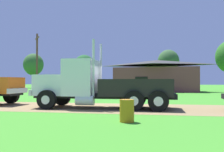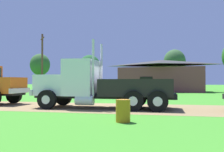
# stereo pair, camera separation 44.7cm
# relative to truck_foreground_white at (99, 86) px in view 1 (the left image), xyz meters

# --- Properties ---
(ground_plane) EXTENTS (200.00, 200.00, 0.00)m
(ground_plane) POSITION_rel_truck_foreground_white_xyz_m (1.17, 0.32, -1.28)
(ground_plane) COLOR #3D8D27
(dirt_track) EXTENTS (120.00, 5.56, 0.01)m
(dirt_track) POSITION_rel_truck_foreground_white_xyz_m (1.17, 0.32, -1.27)
(dirt_track) COLOR olive
(dirt_track) RESTS_ON ground_plane
(truck_foreground_white) EXTENTS (8.22, 2.74, 3.88)m
(truck_foreground_white) POSITION_rel_truck_foreground_white_xyz_m (0.00, 0.00, 0.00)
(truck_foreground_white) COLOR black
(truck_foreground_white) RESTS_ON ground_plane
(steel_barrel) EXTENTS (0.56, 0.56, 0.86)m
(steel_barrel) POSITION_rel_truck_foreground_white_xyz_m (2.16, -4.69, -0.85)
(steel_barrel) COLOR #B27214
(steel_barrel) RESTS_ON ground_plane
(shed_building) EXTENTS (13.41, 8.29, 4.77)m
(shed_building) POSITION_rel_truck_foreground_white_xyz_m (3.29, 24.67, 1.02)
(shed_building) COLOR brown
(shed_building) RESTS_ON ground_plane
(utility_pole_near) EXTENTS (1.43, 1.84, 8.10)m
(utility_pole_near) POSITION_rel_truck_foreground_white_xyz_m (-12.95, 17.91, 3.02)
(utility_pole_near) COLOR brown
(utility_pole_near) RESTS_ON ground_plane
(tree_left) EXTENTS (4.56, 4.56, 7.90)m
(tree_left) POSITION_rel_truck_foreground_white_xyz_m (-24.64, 39.36, 4.09)
(tree_left) COLOR #513823
(tree_left) RESTS_ON ground_plane
(tree_mid) EXTENTS (4.04, 4.04, 6.36)m
(tree_mid) POSITION_rel_truck_foreground_white_xyz_m (-9.77, 29.95, 2.84)
(tree_mid) COLOR #513823
(tree_mid) RESTS_ON ground_plane
(tree_right) EXTENTS (4.56, 4.56, 8.28)m
(tree_right) POSITION_rel_truck_foreground_white_xyz_m (5.70, 40.65, 4.47)
(tree_right) COLOR #513823
(tree_right) RESTS_ON ground_plane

